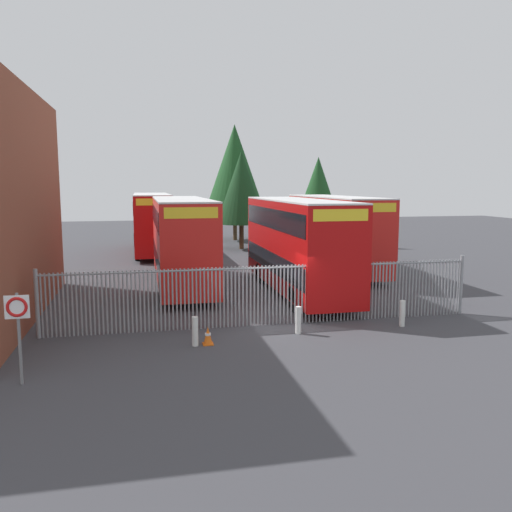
{
  "coord_description": "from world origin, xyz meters",
  "views": [
    {
      "loc": [
        -4.84,
        -18.18,
        5.12
      ],
      "look_at": [
        0.0,
        4.0,
        2.0
      ],
      "focal_mm": 36.79,
      "sensor_mm": 36.0,
      "label": 1
    }
  ],
  "objects": [
    {
      "name": "ground_plane",
      "position": [
        0.0,
        8.0,
        0.0
      ],
      "size": [
        100.0,
        100.0,
        0.0
      ],
      "primitive_type": "plane",
      "color": "#3D3D42"
    },
    {
      "name": "palisade_fence",
      "position": [
        -0.44,
        0.0,
        1.18
      ],
      "size": [
        15.91,
        0.14,
        2.35
      ],
      "color": "gray",
      "rests_on": "ground"
    },
    {
      "name": "double_decker_bus_near_gate",
      "position": [
        2.25,
        5.19,
        2.42
      ],
      "size": [
        2.54,
        10.81,
        4.42
      ],
      "color": "#B70C0C",
      "rests_on": "ground"
    },
    {
      "name": "double_decker_bus_behind_fence_left",
      "position": [
        -2.94,
        7.9,
        2.42
      ],
      "size": [
        2.54,
        10.81,
        4.42
      ],
      "color": "red",
      "rests_on": "ground"
    },
    {
      "name": "double_decker_bus_behind_fence_right",
      "position": [
        6.18,
        10.67,
        2.42
      ],
      "size": [
        2.54,
        10.81,
        4.42
      ],
      "color": "red",
      "rests_on": "ground"
    },
    {
      "name": "double_decker_bus_far_back",
      "position": [
        -4.11,
        21.18,
        2.42
      ],
      "size": [
        2.54,
        10.81,
        4.42
      ],
      "color": "#B70C0C",
      "rests_on": "ground"
    },
    {
      "name": "bollard_near_left",
      "position": [
        -3.29,
        -1.96,
        0.47
      ],
      "size": [
        0.2,
        0.2,
        0.95
      ],
      "primitive_type": "cylinder",
      "color": "silver",
      "rests_on": "ground"
    },
    {
      "name": "bollard_center_front",
      "position": [
        0.33,
        -1.33,
        0.47
      ],
      "size": [
        0.2,
        0.2,
        0.95
      ],
      "primitive_type": "cylinder",
      "color": "silver",
      "rests_on": "ground"
    },
    {
      "name": "bollard_near_right",
      "position": [
        4.29,
        -1.23,
        0.47
      ],
      "size": [
        0.2,
        0.2,
        0.95
      ],
      "primitive_type": "cylinder",
      "color": "silver",
      "rests_on": "ground"
    },
    {
      "name": "traffic_cone_by_gate",
      "position": [
        -2.87,
        -1.91,
        0.29
      ],
      "size": [
        0.34,
        0.34,
        0.59
      ],
      "color": "orange",
      "rests_on": "ground"
    },
    {
      "name": "speed_limit_sign_post",
      "position": [
        -7.98,
        -4.29,
        1.78
      ],
      "size": [
        0.6,
        0.14,
        2.4
      ],
      "color": "slate",
      "rests_on": "ground"
    },
    {
      "name": "tree_tall_back",
      "position": [
        3.55,
        29.31,
        6.65
      ],
      "size": [
        5.33,
        5.33,
        10.46
      ],
      "color": "#4C3823",
      "rests_on": "ground"
    },
    {
      "name": "tree_short_side",
      "position": [
        2.88,
        22.58,
        4.84
      ],
      "size": [
        3.97,
        3.97,
        7.69
      ],
      "color": "#4C3823",
      "rests_on": "ground"
    },
    {
      "name": "tree_mid_row",
      "position": [
        9.6,
        23.69,
        4.75
      ],
      "size": [
        3.63,
        3.63,
        7.36
      ],
      "color": "#4C3823",
      "rests_on": "ground"
    }
  ]
}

